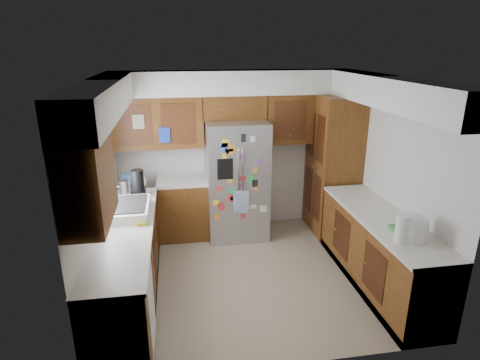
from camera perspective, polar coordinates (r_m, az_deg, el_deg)
name	(u,v)px	position (r m, az deg, el deg)	size (l,w,h in m)	color
floor	(251,274)	(5.39, 1.56, -13.24)	(3.60, 3.60, 0.00)	gray
room_shell	(238,132)	(5.02, -0.23, 6.88)	(3.64, 3.24, 2.52)	silver
left_counter_run	(142,252)	(5.15, -13.74, -9.96)	(1.36, 3.20, 0.92)	#462C0D
right_counter_run	(379,254)	(5.26, 19.15, -9.94)	(0.63, 2.25, 0.92)	#462C0D
pantry	(333,165)	(6.37, 13.04, 2.04)	(0.60, 0.90, 2.15)	#462C0D
fridge	(237,180)	(6.08, -0.49, 0.00)	(0.90, 0.79, 1.80)	#98989D
bridge_cabinet	(234,107)	(6.05, -0.85, 10.38)	(0.96, 0.34, 0.35)	#462C0D
fridge_top_items	(237,87)	(5.97, -0.36, 13.14)	(0.74, 0.32, 0.27)	#1252A4
sink_assembly	(127,209)	(4.99, -15.76, -3.99)	(0.52, 0.74, 0.37)	white
left_counter_clutter	(135,184)	(5.65, -14.67, -0.49)	(0.36, 0.88, 0.38)	black
rice_cooker	(413,226)	(4.55, 23.33, -6.07)	(0.32, 0.31, 0.28)	silver
paper_towel	(402,229)	(4.44, 22.04, -6.44)	(0.13, 0.13, 0.29)	white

